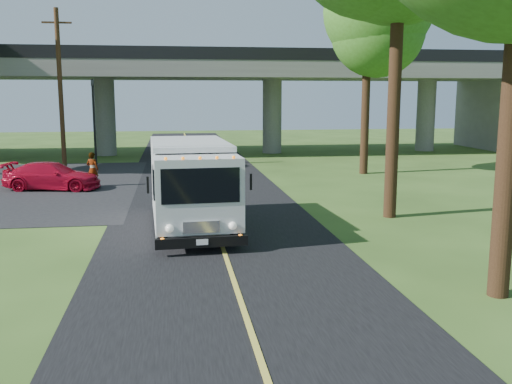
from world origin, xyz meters
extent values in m
plane|color=#2F4A1A|center=(0.00, 0.00, 0.00)|extent=(120.00, 120.00, 0.00)
cube|color=black|center=(0.00, 10.00, 0.01)|extent=(7.00, 90.00, 0.02)
cube|color=gold|center=(0.00, 10.00, 0.03)|extent=(0.12, 90.00, 0.01)
cube|color=slate|center=(0.00, 32.00, 6.00)|extent=(50.00, 9.00, 1.20)
cube|color=black|center=(0.00, 27.60, 6.90)|extent=(50.00, 0.25, 0.80)
cube|color=black|center=(0.00, 36.40, 6.90)|extent=(50.00, 0.25, 0.80)
cube|color=slate|center=(25.00, 32.00, 3.00)|extent=(4.00, 10.00, 6.00)
cylinder|color=slate|center=(-6.00, 32.00, 2.70)|extent=(1.40, 1.40, 5.40)
cylinder|color=slate|center=(6.00, 32.00, 2.70)|extent=(1.40, 1.40, 5.40)
cylinder|color=slate|center=(18.00, 32.00, 2.70)|extent=(1.40, 1.40, 5.40)
cylinder|color=black|center=(-6.00, 26.00, 2.60)|extent=(0.14, 0.14, 5.20)
imported|color=black|center=(-6.00, 26.00, 4.60)|extent=(0.18, 0.22, 1.10)
cylinder|color=#472D19|center=(-7.50, 24.00, 4.50)|extent=(0.26, 0.26, 9.00)
cube|color=#472D19|center=(-7.50, 24.00, 8.20)|extent=(1.60, 0.10, 0.10)
cylinder|color=#382314|center=(5.50, 1.00, 3.50)|extent=(0.44, 0.44, 7.00)
cylinder|color=#382314|center=(6.20, 9.00, 3.85)|extent=(0.44, 0.44, 7.70)
cylinder|color=#382314|center=(9.00, 20.00, 3.32)|extent=(0.44, 0.44, 6.65)
sphere|color=#36661A|center=(9.00, 20.00, 8.20)|extent=(5.58, 5.58, 5.58)
sphere|color=#36661A|center=(9.50, 19.60, 8.50)|extent=(4.96, 4.96, 4.96)
cube|color=silver|center=(-0.81, 9.04, 1.66)|extent=(2.59, 4.47, 2.23)
cube|color=silver|center=(-0.66, 5.97, 1.56)|extent=(2.46, 1.90, 2.03)
cube|color=black|center=(-0.61, 5.10, 1.88)|extent=(2.08, 0.18, 0.94)
cube|color=black|center=(-0.61, 5.00, 0.38)|extent=(2.48, 0.30, 0.28)
cube|color=silver|center=(-0.79, 8.64, 0.30)|extent=(2.66, 5.86, 0.18)
cylinder|color=black|center=(-1.68, 6.12, 0.45)|extent=(0.32, 0.90, 0.89)
cylinder|color=black|center=(0.34, 6.22, 0.45)|extent=(0.32, 0.90, 0.89)
cylinder|color=black|center=(-1.88, 10.28, 0.45)|extent=(0.32, 0.90, 0.89)
cylinder|color=black|center=(0.14, 10.38, 0.45)|extent=(0.32, 0.90, 0.89)
imported|color=#B00A24|center=(-6.77, 16.85, 0.62)|extent=(4.53, 2.50, 1.24)
imported|color=gray|center=(-5.06, 17.43, 0.82)|extent=(0.71, 0.61, 1.64)
camera|label=1|loc=(-1.31, -9.79, 4.24)|focal=40.00mm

